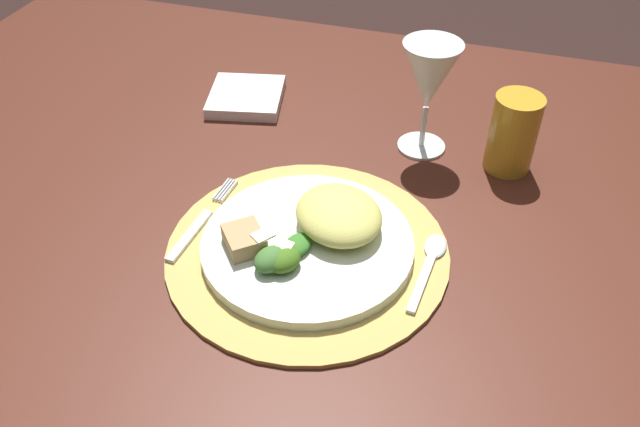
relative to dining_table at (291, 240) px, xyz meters
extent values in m
cube|color=#4D2116|center=(0.00, 0.00, 0.09)|extent=(1.40, 0.97, 0.03)
cylinder|color=#492119|center=(-0.63, 0.41, -0.27)|extent=(0.07, 0.07, 0.70)
cylinder|color=tan|center=(0.07, -0.12, 0.11)|extent=(0.34, 0.34, 0.01)
cylinder|color=silver|center=(0.07, -0.12, 0.12)|extent=(0.25, 0.25, 0.01)
ellipsoid|color=#D8D266|center=(0.09, -0.09, 0.14)|extent=(0.15, 0.15, 0.04)
ellipsoid|color=#406C1A|center=(0.06, -0.17, 0.14)|extent=(0.05, 0.05, 0.02)
ellipsoid|color=#427431|center=(0.04, -0.17, 0.14)|extent=(0.05, 0.05, 0.02)
ellipsoid|color=#377425|center=(0.06, -0.14, 0.13)|extent=(0.04, 0.05, 0.01)
cube|color=beige|center=(0.02, -0.15, 0.15)|extent=(0.03, 0.03, 0.00)
cube|color=beige|center=(0.05, -0.16, 0.14)|extent=(0.02, 0.03, 0.01)
cube|color=tan|center=(0.00, -0.15, 0.14)|extent=(0.06, 0.06, 0.02)
cube|color=silver|center=(-0.08, -0.14, 0.11)|extent=(0.02, 0.10, 0.00)
cube|color=silver|center=(-0.08, -0.05, 0.11)|extent=(0.01, 0.05, 0.00)
cube|color=silver|center=(-0.07, -0.05, 0.11)|extent=(0.01, 0.05, 0.00)
cube|color=silver|center=(-0.07, -0.05, 0.11)|extent=(0.01, 0.05, 0.00)
cube|color=silver|center=(-0.06, -0.05, 0.11)|extent=(0.01, 0.05, 0.00)
cube|color=silver|center=(0.20, -0.14, 0.11)|extent=(0.02, 0.09, 0.00)
ellipsoid|color=silver|center=(0.21, -0.07, 0.11)|extent=(0.03, 0.04, 0.01)
cube|color=white|center=(-0.13, 0.18, 0.11)|extent=(0.13, 0.14, 0.02)
cylinder|color=silver|center=(0.15, 0.14, 0.11)|extent=(0.07, 0.07, 0.00)
cylinder|color=silver|center=(0.15, 0.14, 0.14)|extent=(0.01, 0.01, 0.06)
cone|color=silver|center=(0.15, 0.14, 0.22)|extent=(0.08, 0.08, 0.09)
cylinder|color=gold|center=(0.27, 0.13, 0.16)|extent=(0.06, 0.06, 0.11)
camera|label=1|loc=(0.25, -0.65, 0.65)|focal=36.64mm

